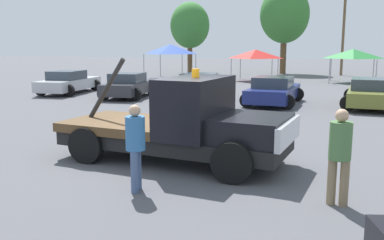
# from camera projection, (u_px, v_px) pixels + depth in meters

# --- Properties ---
(ground_plane) EXTENTS (160.00, 160.00, 0.00)m
(ground_plane) POSITION_uv_depth(u_px,v_px,m) (173.00, 160.00, 10.61)
(ground_plane) COLOR #545459
(tow_truck) EXTENTS (5.83, 2.73, 2.51)m
(tow_truck) POSITION_uv_depth(u_px,v_px,m) (185.00, 126.00, 10.31)
(tow_truck) COLOR black
(tow_truck) RESTS_ON ground
(person_near_truck) EXTENTS (0.39, 0.39, 1.74)m
(person_near_truck) POSITION_uv_depth(u_px,v_px,m) (340.00, 150.00, 7.48)
(person_near_truck) COLOR #847051
(person_near_truck) RESTS_ON ground
(person_at_hood) EXTENTS (0.38, 0.38, 1.71)m
(person_at_hood) POSITION_uv_depth(u_px,v_px,m) (135.00, 142.00, 8.24)
(person_at_hood) COLOR #475B84
(person_at_hood) RESTS_ON ground
(parked_car_silver) EXTENTS (2.75, 5.07, 1.34)m
(parked_car_silver) POSITION_uv_depth(u_px,v_px,m) (69.00, 82.00, 25.21)
(parked_car_silver) COLOR #B7B7BC
(parked_car_silver) RESTS_ON ground
(parked_car_charcoal) EXTENTS (2.72, 4.40, 1.34)m
(parked_car_charcoal) POSITION_uv_depth(u_px,v_px,m) (129.00, 86.00, 23.14)
(parked_car_charcoal) COLOR #2D2D33
(parked_car_charcoal) RESTS_ON ground
(parked_car_cream) EXTENTS (2.85, 4.96, 1.34)m
(parked_car_cream) POSITION_uv_depth(u_px,v_px,m) (202.00, 86.00, 22.89)
(parked_car_cream) COLOR beige
(parked_car_cream) RESTS_ON ground
(parked_car_navy) EXTENTS (2.59, 4.76, 1.34)m
(parked_car_navy) POSITION_uv_depth(u_px,v_px,m) (274.00, 91.00, 20.49)
(parked_car_navy) COLOR navy
(parked_car_navy) RESTS_ON ground
(parked_car_olive) EXTENTS (2.60, 4.97, 1.34)m
(parked_car_olive) POSITION_uv_depth(u_px,v_px,m) (370.00, 93.00, 19.52)
(parked_car_olive) COLOR olive
(parked_car_olive) RESTS_ON ground
(canopy_tent_blue) EXTENTS (3.46, 3.46, 2.88)m
(canopy_tent_blue) POSITION_uv_depth(u_px,v_px,m) (170.00, 49.00, 36.13)
(canopy_tent_blue) COLOR #9E9EA3
(canopy_tent_blue) RESTS_ON ground
(canopy_tent_red) EXTENTS (3.20, 3.20, 2.46)m
(canopy_tent_red) POSITION_uv_depth(u_px,v_px,m) (256.00, 54.00, 33.69)
(canopy_tent_red) COLOR #9E9EA3
(canopy_tent_red) RESTS_ON ground
(canopy_tent_green) EXTENTS (3.23, 3.23, 2.52)m
(canopy_tent_green) POSITION_uv_depth(u_px,v_px,m) (353.00, 54.00, 31.95)
(canopy_tent_green) COLOR #9E9EA3
(canopy_tent_green) RESTS_ON ground
(tree_center) EXTENTS (3.96, 3.96, 7.07)m
(tree_center) POSITION_uv_depth(u_px,v_px,m) (190.00, 26.00, 43.20)
(tree_center) COLOR brown
(tree_center) RESTS_ON ground
(tree_right) EXTENTS (4.75, 4.75, 8.48)m
(tree_right) POSITION_uv_depth(u_px,v_px,m) (285.00, 15.00, 41.46)
(tree_right) COLOR brown
(tree_right) RESTS_ON ground
(traffic_cone) EXTENTS (0.40, 0.40, 0.55)m
(traffic_cone) POSITION_uv_depth(u_px,v_px,m) (152.00, 113.00, 16.43)
(traffic_cone) COLOR black
(traffic_cone) RESTS_ON ground
(utility_pole) EXTENTS (2.20, 0.24, 10.19)m
(utility_pole) POSITION_uv_depth(u_px,v_px,m) (344.00, 17.00, 39.08)
(utility_pole) COLOR brown
(utility_pole) RESTS_ON ground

